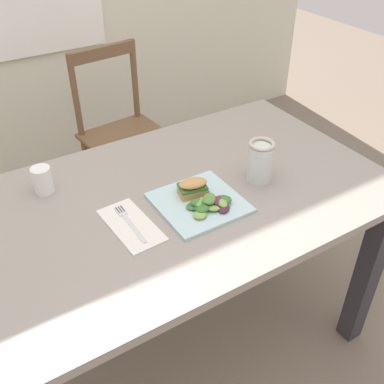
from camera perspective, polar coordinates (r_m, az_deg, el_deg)
ground_plane at (r=1.86m, az=1.50°, el=-22.33°), size 8.01×8.01×0.00m
dining_table at (r=1.50m, az=-1.40°, el=-3.98°), size 1.33×0.82×0.74m
chair_wooden_far at (r=2.38m, az=-8.60°, el=7.15°), size 0.44×0.44×0.87m
plate_lunch at (r=1.38m, az=0.88°, el=-1.34°), size 0.25×0.25×0.01m
sandwich_half_front at (r=1.39m, az=0.12°, el=0.62°), size 0.10×0.08×0.06m
salad_mixed_greens at (r=1.34m, az=2.28°, el=-1.46°), size 0.15×0.11×0.03m
napkin_folded at (r=1.31m, az=-7.69°, el=-4.14°), size 0.12×0.24×0.00m
fork_on_napkin at (r=1.32m, az=-8.02°, el=-3.60°), size 0.03×0.19×0.00m
mason_jar_iced_tea at (r=1.47m, az=8.57°, el=3.58°), size 0.08×0.08×0.14m
cup_extra_side at (r=1.48m, az=-18.33°, el=1.43°), size 0.06×0.06×0.09m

